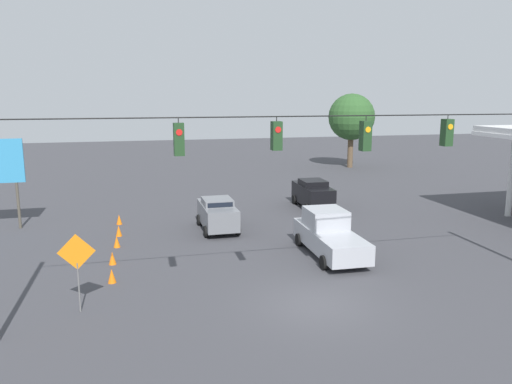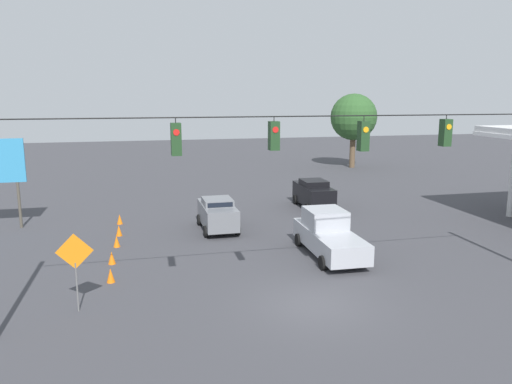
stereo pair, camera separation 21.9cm
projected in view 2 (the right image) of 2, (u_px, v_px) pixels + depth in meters
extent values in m
plane|color=#3D3D42|center=(314.00, 305.00, 18.15)|extent=(140.00, 140.00, 0.00)
cylinder|color=black|center=(320.00, 116.00, 16.67)|extent=(21.20, 0.04, 0.04)
cube|color=#1E3D1E|center=(445.00, 133.00, 17.90)|extent=(0.32, 0.36, 0.97)
cylinder|color=black|center=(447.00, 117.00, 17.79)|extent=(0.03, 0.03, 0.15)
cylinder|color=orange|center=(449.00, 127.00, 17.68)|extent=(0.20, 0.02, 0.20)
cube|color=#1E3D1E|center=(363.00, 136.00, 17.17)|extent=(0.32, 0.36, 1.03)
cylinder|color=black|center=(364.00, 118.00, 17.06)|extent=(0.03, 0.03, 0.18)
cylinder|color=orange|center=(366.00, 130.00, 16.95)|extent=(0.20, 0.02, 0.20)
cube|color=#1E3D1E|center=(274.00, 136.00, 16.42)|extent=(0.32, 0.36, 0.95)
cylinder|color=black|center=(274.00, 119.00, 16.32)|extent=(0.03, 0.03, 0.16)
cylinder|color=red|center=(276.00, 130.00, 16.20)|extent=(0.20, 0.02, 0.20)
cube|color=#1E3D1E|center=(176.00, 139.00, 15.69)|extent=(0.32, 0.36, 1.03)
cylinder|color=black|center=(175.00, 120.00, 15.58)|extent=(0.03, 0.03, 0.17)
cylinder|color=red|center=(176.00, 132.00, 15.47)|extent=(0.20, 0.02, 0.20)
cube|color=slate|center=(218.00, 215.00, 28.10)|extent=(1.77, 4.09, 1.15)
cube|color=slate|center=(217.00, 202.00, 27.96)|extent=(1.61, 1.81, 0.36)
cube|color=black|center=(220.00, 205.00, 27.09)|extent=(1.39, 0.03, 0.25)
cylinder|color=black|center=(206.00, 232.00, 26.74)|extent=(0.23, 0.64, 0.64)
cylinder|color=black|center=(238.00, 229.00, 27.15)|extent=(0.23, 0.64, 0.64)
cylinder|color=black|center=(199.00, 220.00, 29.26)|extent=(0.23, 0.64, 0.64)
cylinder|color=black|center=(228.00, 218.00, 29.68)|extent=(0.23, 0.64, 0.64)
cube|color=black|center=(314.00, 194.00, 33.62)|extent=(1.84, 4.40, 1.24)
cube|color=black|center=(314.00, 183.00, 33.46)|extent=(1.63, 1.96, 0.36)
cube|color=black|center=(309.00, 180.00, 34.39)|extent=(1.36, 0.06, 0.25)
cylinder|color=black|center=(319.00, 199.00, 35.27)|extent=(0.24, 0.65, 0.64)
cylinder|color=black|center=(295.00, 200.00, 34.92)|extent=(0.24, 0.65, 0.64)
cylinder|color=black|center=(333.00, 207.00, 32.55)|extent=(0.24, 0.65, 0.64)
cylinder|color=black|center=(308.00, 208.00, 32.20)|extent=(0.24, 0.65, 0.64)
cube|color=#A8AAB2|center=(329.00, 240.00, 23.60)|extent=(2.06, 5.60, 0.90)
cube|color=#A8AAB2|center=(325.00, 218.00, 24.07)|extent=(1.83, 2.04, 0.90)
cube|color=black|center=(318.00, 213.00, 25.04)|extent=(1.55, 0.06, 0.63)
cylinder|color=black|center=(335.00, 238.00, 25.62)|extent=(0.23, 0.64, 0.64)
cylinder|color=black|center=(298.00, 240.00, 25.22)|extent=(0.23, 0.64, 0.64)
cylinder|color=black|center=(364.00, 260.00, 22.16)|extent=(0.23, 0.64, 0.64)
cylinder|color=black|center=(323.00, 263.00, 21.75)|extent=(0.23, 0.64, 0.64)
cone|color=orange|center=(111.00, 275.00, 20.30)|extent=(0.33, 0.33, 0.59)
cone|color=orange|center=(112.00, 258.00, 22.52)|extent=(0.33, 0.33, 0.59)
cone|color=orange|center=(117.00, 241.00, 25.05)|extent=(0.33, 0.33, 0.59)
cone|color=orange|center=(119.00, 231.00, 27.04)|extent=(0.33, 0.33, 0.59)
cone|color=orange|center=(120.00, 219.00, 29.51)|extent=(0.33, 0.33, 0.59)
cylinder|color=#4C473D|center=(20.00, 205.00, 28.51)|extent=(0.16, 0.16, 2.67)
cylinder|color=slate|center=(77.00, 287.00, 17.47)|extent=(0.06, 0.06, 1.80)
cube|color=orange|center=(74.00, 251.00, 17.22)|extent=(1.27, 0.04, 1.27)
cylinder|color=brown|center=(352.00, 149.00, 52.40)|extent=(0.58, 0.58, 3.97)
sphere|color=#2D5628|center=(354.00, 117.00, 51.77)|extent=(4.81, 4.81, 4.81)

